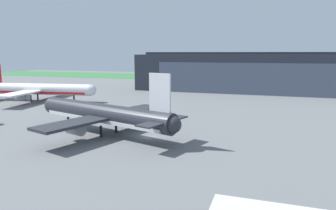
# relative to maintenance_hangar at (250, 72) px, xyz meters

# --- Properties ---
(ground_plane) EXTENTS (440.00, 440.00, 0.00)m
(ground_plane) POSITION_rel_maintenance_hangar_xyz_m (-14.71, -98.14, -8.89)
(ground_plane) COLOR slate
(grass_field_strip) EXTENTS (440.00, 56.00, 0.08)m
(grass_field_strip) POSITION_rel_maintenance_hangar_xyz_m (-14.71, 71.24, -8.85)
(grass_field_strip) COLOR #35763D
(grass_field_strip) RESTS_ON ground_plane
(maintenance_hangar) EXTENTS (107.93, 38.29, 18.69)m
(maintenance_hangar) POSITION_rel_maintenance_hangar_xyz_m (0.00, 0.00, 0.00)
(maintenance_hangar) COLOR #232833
(maintenance_hangar) RESTS_ON ground_plane
(airliner_far_left) EXTENTS (46.51, 39.39, 13.95)m
(airliner_far_left) POSITION_rel_maintenance_hangar_xyz_m (-74.57, -62.71, -4.43)
(airliner_far_left) COLOR silver
(airliner_far_left) RESTS_ON ground_plane
(airliner_near_left) EXTENTS (40.20, 34.09, 14.37)m
(airliner_near_left) POSITION_rel_maintenance_hangar_xyz_m (-25.42, -98.75, -4.36)
(airliner_near_left) COLOR #282B33
(airliner_near_left) RESTS_ON ground_plane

